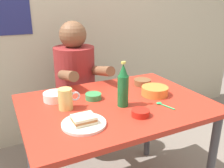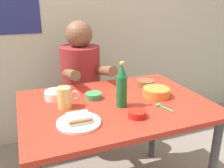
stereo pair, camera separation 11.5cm
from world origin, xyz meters
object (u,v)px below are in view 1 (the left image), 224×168
Objects in this scene: plate_orange at (84,124)px; beer_bottle at (123,86)px; stool at (77,118)px; beer_mug at (66,99)px; sandwich at (84,119)px; condiment_bowl_brown at (142,82)px; person_seated at (75,72)px; dining_table at (116,116)px.

plate_orange is 0.84× the size of beer_bottle.
beer_bottle is at bearing -84.77° from stool.
beer_bottle is (0.30, -0.10, 0.06)m from beer_mug.
sandwich reaches higher than condiment_bowl_brown.
person_seated is at bearing 67.28° from beer_mug.
beer_bottle is at bearing 22.46° from sandwich.
person_seated reaches higher than plate_orange.
sandwich is (-0.27, -0.18, 0.13)m from dining_table.
stool is at bearing 67.67° from beer_mug.
person_seated is 0.82m from plate_orange.
beer_bottle is at bearing -84.68° from person_seated.
condiment_bowl_brown is (0.31, 0.19, 0.12)m from dining_table.
beer_mug is (-0.29, 0.04, 0.15)m from dining_table.
dining_table is 0.38m from condiment_bowl_brown.
dining_table is at bearing 103.82° from beer_bottle.
beer_mug is (-0.02, 0.22, 0.05)m from plate_orange.
condiment_bowl_brown is (0.58, 0.36, 0.02)m from plate_orange.
plate_orange is at bearing -147.72° from condiment_bowl_brown.
person_seated is at bearing 95.32° from beer_bottle.
stool is 3.75× the size of condiment_bowl_brown.
plate_orange is at bearing -105.27° from person_seated.
sandwich is (-0.22, -0.80, 0.01)m from person_seated.
person_seated is at bearing 74.73° from plate_orange.
beer_bottle is (0.01, -0.06, 0.21)m from dining_table.
sandwich reaches higher than plate_orange.
beer_mug is at bearing 96.35° from plate_orange.
beer_bottle is (0.06, -0.69, 0.51)m from stool.
person_seated is at bearing 129.72° from condiment_bowl_brown.
sandwich is 0.87× the size of beer_mug.
beer_mug is at bearing -166.43° from condiment_bowl_brown.
condiment_bowl_brown is at bearing 32.28° from sandwich.
beer_mug is 1.05× the size of condiment_bowl_brown.
dining_table is 9.17× the size of condiment_bowl_brown.
dining_table is at bearing -8.29° from beer_mug.
beer_mug is 0.48× the size of beer_bottle.
person_seated reaches higher than sandwich.
condiment_bowl_brown reaches higher than dining_table.
sandwich is (-0.22, -0.81, 0.42)m from stool.
plate_orange is 2.00× the size of sandwich.
condiment_bowl_brown is at bearing -50.28° from person_seated.
dining_table is 1.53× the size of person_seated.
beer_bottle is (0.28, 0.12, 0.11)m from plate_orange.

